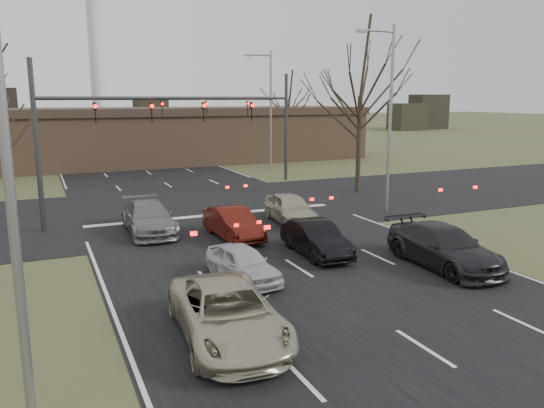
% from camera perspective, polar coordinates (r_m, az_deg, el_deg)
% --- Properties ---
extents(ground, '(360.00, 360.00, 0.00)m').
position_cam_1_polar(ground, '(17.33, 7.44, -9.76)').
color(ground, '#464F2A').
rests_on(ground, ground).
extents(road_main, '(14.00, 300.00, 0.02)m').
position_cam_1_polar(road_main, '(74.49, -17.45, 6.03)').
color(road_main, black).
rests_on(road_main, ground).
extents(road_cross, '(200.00, 14.00, 0.02)m').
position_cam_1_polar(road_cross, '(30.61, -7.31, -0.44)').
color(road_cross, black).
rests_on(road_cross, ground).
extents(building, '(42.40, 10.40, 5.30)m').
position_cam_1_polar(building, '(52.92, -12.58, 7.21)').
color(building, '#816045').
rests_on(building, ground).
extents(mast_arm_near, '(12.12, 0.24, 8.00)m').
position_cam_1_polar(mast_arm_near, '(26.97, -17.13, 8.42)').
color(mast_arm_near, '#383A3D').
rests_on(mast_arm_near, ground).
extents(mast_arm_far, '(11.12, 0.24, 8.00)m').
position_cam_1_polar(mast_arm_far, '(39.60, -2.21, 9.59)').
color(mast_arm_far, '#383A3D').
rests_on(mast_arm_far, ground).
extents(streetlight_left, '(2.34, 0.25, 10.00)m').
position_cam_1_polar(streetlight_left, '(9.76, -25.78, 6.59)').
color(streetlight_left, gray).
rests_on(streetlight_left, ground).
extents(streetlight_right_near, '(2.34, 0.25, 10.00)m').
position_cam_1_polar(streetlight_right_near, '(29.42, 12.35, 9.86)').
color(streetlight_right_near, gray).
rests_on(streetlight_right_near, ground).
extents(streetlight_right_far, '(2.34, 0.25, 10.00)m').
position_cam_1_polar(streetlight_right_far, '(44.49, -0.35, 10.52)').
color(streetlight_right_far, gray).
rests_on(streetlight_right_far, ground).
extents(tree_right_near, '(6.90, 6.90, 11.50)m').
position_cam_1_polar(tree_right_near, '(35.69, 9.62, 15.49)').
color(tree_right_near, black).
rests_on(tree_right_near, ground).
extents(tree_right_far, '(5.40, 5.40, 9.00)m').
position_cam_1_polar(tree_right_far, '(54.13, 1.80, 12.10)').
color(tree_right_far, black).
rests_on(tree_right_far, ground).
extents(car_silver_suv, '(2.86, 5.46, 1.47)m').
position_cam_1_polar(car_silver_suv, '(14.07, -4.81, -11.60)').
color(car_silver_suv, '#B3AD91').
rests_on(car_silver_suv, ground).
extents(car_white_sedan, '(1.92, 3.79, 1.24)m').
position_cam_1_polar(car_white_sedan, '(18.36, -3.17, -6.40)').
color(car_white_sedan, '#B8B8BA').
rests_on(car_white_sedan, ground).
extents(car_black_hatch, '(1.62, 4.18, 1.36)m').
position_cam_1_polar(car_black_hatch, '(21.35, 4.73, -3.72)').
color(car_black_hatch, black).
rests_on(car_black_hatch, ground).
extents(car_charcoal_sedan, '(2.35, 5.34, 1.53)m').
position_cam_1_polar(car_charcoal_sedan, '(20.82, 18.01, -4.40)').
color(car_charcoal_sedan, black).
rests_on(car_charcoal_sedan, ground).
extents(car_grey_ahead, '(2.15, 5.08, 1.46)m').
position_cam_1_polar(car_grey_ahead, '(25.36, -13.13, -1.44)').
color(car_grey_ahead, slate).
rests_on(car_grey_ahead, ground).
extents(car_red_ahead, '(1.67, 4.26, 1.38)m').
position_cam_1_polar(car_red_ahead, '(23.87, -4.22, -2.07)').
color(car_red_ahead, '#4D120B').
rests_on(car_red_ahead, ground).
extents(car_silver_ahead, '(2.20, 4.56, 1.50)m').
position_cam_1_polar(car_silver_ahead, '(26.77, 1.97, -0.44)').
color(car_silver_ahead, '#B2AA90').
rests_on(car_silver_ahead, ground).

